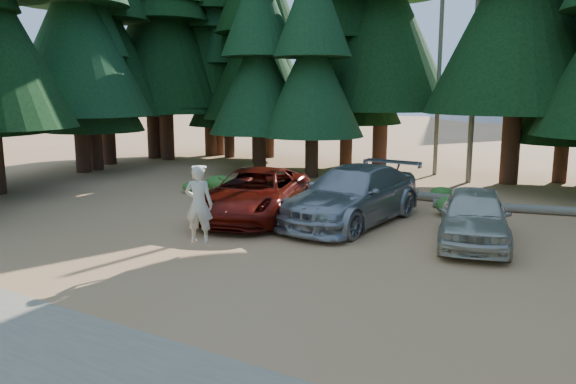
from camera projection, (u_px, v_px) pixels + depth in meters
name	position (u px, v px, depth m)	size (l,w,h in m)	color
ground	(285.00, 261.00, 13.61)	(160.00, 160.00, 0.00)	tan
gravel_strip	(50.00, 374.00, 8.15)	(26.00, 3.50, 0.01)	gray
forest_belt_north	(453.00, 179.00, 26.22)	(36.00, 7.00, 22.00)	black
forest_belt_west	(36.00, 184.00, 24.92)	(6.00, 22.00, 22.00)	black
snag_front	(476.00, 46.00, 24.33)	(0.24, 0.24, 12.00)	#6B6555
snag_back	(439.00, 71.00, 26.79)	(0.20, 0.20, 10.00)	#6B6555
mountain_peak	(570.00, 35.00, 86.84)	(48.00, 50.00, 28.00)	gray
red_pickup	(255.00, 194.00, 18.10)	(2.64, 5.73, 1.59)	#610F08
silver_minivan_center	(352.00, 195.00, 17.43)	(2.46, 6.04, 1.75)	#9DA0A5
silver_minivan_right	(474.00, 216.00, 15.03)	(1.79, 4.45, 1.52)	beige
frisbee_player	(199.00, 204.00, 13.99)	(0.84, 0.69, 1.97)	beige
log_left	(356.00, 193.00, 21.80)	(0.34, 0.34, 4.76)	#6B6555
log_mid	(443.00, 198.00, 20.79)	(0.32, 0.32, 3.86)	#6B6555
log_right	(503.00, 207.00, 19.16)	(0.30, 0.30, 4.67)	#6B6555
shrub_far_left	(219.00, 183.00, 23.32)	(1.13, 1.13, 0.62)	#33661E
shrub_left	(344.00, 184.00, 23.63)	(0.82, 0.82, 0.45)	#33661E
shrub_center_left	(338.00, 194.00, 21.02)	(0.97, 0.97, 0.53)	#33661E
shrub_center_right	(441.00, 193.00, 21.43)	(0.84, 0.84, 0.46)	#33661E
shrub_right	(455.00, 206.00, 18.44)	(1.22, 1.22, 0.67)	#33661E
shrub_edge_west	(193.00, 187.00, 22.75)	(0.85, 0.85, 0.47)	#33661E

